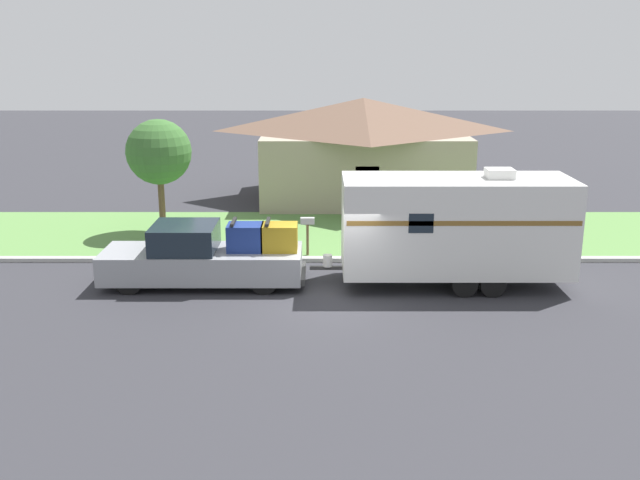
{
  "coord_description": "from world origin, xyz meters",
  "views": [
    {
      "loc": [
        -0.44,
        -19.23,
        7.09
      ],
      "look_at": [
        -0.34,
        1.38,
        1.4
      ],
      "focal_mm": 40.0,
      "sensor_mm": 36.0,
      "label": 1
    }
  ],
  "objects": [
    {
      "name": "mailbox",
      "position": [
        -0.86,
        4.39,
        1.04
      ],
      "size": [
        0.48,
        0.2,
        1.36
      ],
      "color": "brown",
      "rests_on": "ground_plane"
    },
    {
      "name": "curb_strip",
      "position": [
        0.0,
        3.75,
        0.07
      ],
      "size": [
        80.0,
        0.3,
        0.14
      ],
      "color": "#ADADA8",
      "rests_on": "ground_plane"
    },
    {
      "name": "lawn_strip",
      "position": [
        0.0,
        7.4,
        0.01
      ],
      "size": [
        80.0,
        7.0,
        0.03
      ],
      "color": "#568442",
      "rests_on": "ground_plane"
    },
    {
      "name": "travel_trailer",
      "position": [
        3.62,
        1.38,
        1.87
      ],
      "size": [
        7.74,
        2.51,
        3.56
      ],
      "color": "black",
      "rests_on": "ground_plane"
    },
    {
      "name": "ground_plane",
      "position": [
        0.0,
        0.0,
        0.0
      ],
      "size": [
        120.0,
        120.0,
        0.0
      ],
      "primitive_type": "plane",
      "color": "#2D2D33"
    },
    {
      "name": "tree_in_yard",
      "position": [
        -6.51,
        7.48,
        3.14
      ],
      "size": [
        2.46,
        2.46,
        4.39
      ],
      "color": "brown",
      "rests_on": "ground_plane"
    },
    {
      "name": "pickup_truck",
      "position": [
        -3.91,
        1.38,
        0.87
      ],
      "size": [
        6.11,
        2.06,
        2.01
      ],
      "color": "black",
      "rests_on": "ground_plane"
    },
    {
      "name": "house_across_street",
      "position": [
        1.57,
        13.99,
        2.43
      ],
      "size": [
        9.94,
        7.55,
        4.69
      ],
      "color": "gray",
      "rests_on": "ground_plane"
    }
  ]
}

